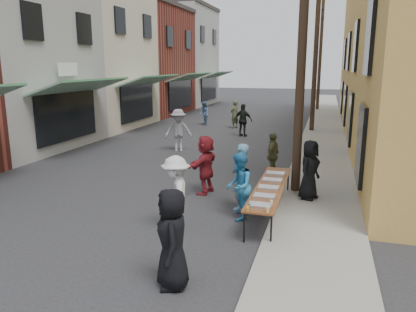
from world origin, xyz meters
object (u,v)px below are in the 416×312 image
Objects in this scene: guest_front_a at (172,239)px; utility_pole_far at (320,56)px; catering_tray_sausage at (260,206)px; server at (309,170)px; utility_pole_near at (303,38)px; guest_front_c at (239,186)px; serving_table at (270,188)px; utility_pole_mid at (316,52)px.

utility_pole_far is at bearing 153.74° from guest_front_a.
server is (0.91, 2.93, 0.14)m from catering_tray_sausage.
catering_tray_sausage is at bearing -97.82° from utility_pole_near.
guest_front_a is 1.05× the size of guest_front_c.
utility_pole_far is at bearing 24.16° from server.
utility_pole_near is 5.33× the size of guest_front_c.
utility_pole_far is 18.00× the size of catering_tray_sausage.
utility_pole_far is at bearing 88.90° from serving_table.
serving_table is (-0.50, -1.99, -3.79)m from utility_pole_near.
guest_front_a is at bearing -93.10° from utility_pole_far.
utility_pole_near is 4.31m from serving_table.
guest_front_a is at bearing -105.24° from utility_pole_near.
utility_pole_near is 5.40× the size of server.
guest_front_a is at bearing -115.80° from catering_tray_sausage.
utility_pole_near is 24.00m from utility_pole_far.
utility_pole_mid is 13.21m from server.
utility_pole_mid is at bearing 25.06° from server.
server reaches higher than guest_front_c.
guest_front_c is at bearing -94.75° from utility_pole_mid.
guest_front_c reaches higher than catering_tray_sausage.
utility_pole_near is at bearing -90.00° from utility_pole_far.
utility_pole_near is 1.00× the size of utility_pole_mid.
guest_front_c is (-0.71, 1.12, 0.06)m from catering_tray_sausage.
serving_table is 0.89m from guest_front_c.
catering_tray_sausage is at bearing -91.04° from utility_pole_far.
serving_table is at bearing -104.11° from utility_pole_near.
utility_pole_mid is (0.00, 12.00, 0.00)m from utility_pole_near.
utility_pole_mid and utility_pole_far have the same top height.
server is (0.41, -24.71, -3.57)m from utility_pole_far.
utility_pole_far is 2.25× the size of serving_table.
utility_pole_far is 5.09× the size of guest_front_a.
utility_pole_near is 2.25× the size of serving_table.
utility_pole_mid is at bearing 90.00° from utility_pole_near.
utility_pole_far is (0.00, 12.00, 0.00)m from utility_pole_mid.
utility_pole_mid is at bearing 87.95° from serving_table.
guest_front_a is at bearing -95.17° from utility_pole_mid.
catering_tray_sausage is at bearing 25.30° from guest_front_c.
serving_table is at bearing 167.77° from server.
catering_tray_sausage is at bearing -174.04° from server.
utility_pole_far reaches higher than serving_table.
catering_tray_sausage is 0.30× the size of guest_front_c.
guest_front_c is (-0.71, -0.53, 0.13)m from serving_table.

